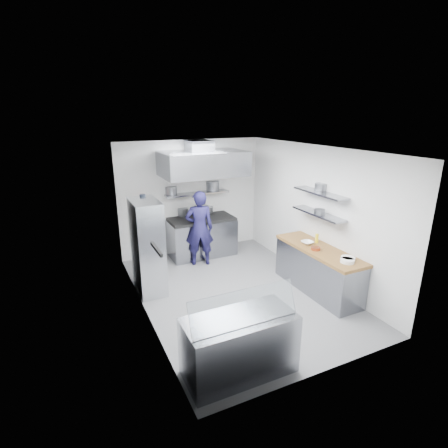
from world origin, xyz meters
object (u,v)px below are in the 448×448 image
gas_range (202,238)px  chef (199,228)px  wire_rack (147,247)px  display_case (239,345)px

gas_range → chef: (-0.25, -0.50, 0.43)m
chef → wire_rack: 1.57m
gas_range → chef: bearing=-116.5°
wire_rack → display_case: size_ratio=1.23×
wire_rack → gas_range: bearing=37.7°
gas_range → display_case: 4.25m
gas_range → display_case: bearing=-105.0°
display_case → wire_rack: bearing=100.6°
chef → wire_rack: wire_rack is taller
chef → wire_rack: (-1.38, -0.76, 0.05)m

